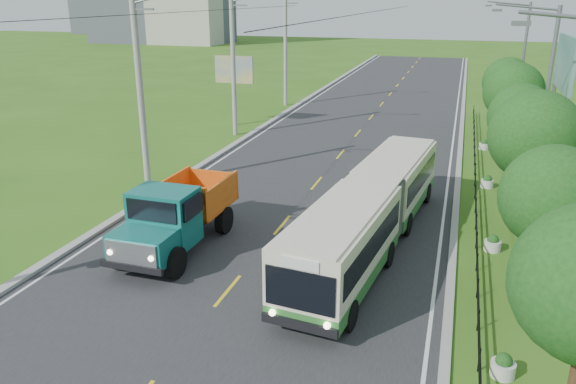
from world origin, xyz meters
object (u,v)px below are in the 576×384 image
at_px(pole_mid, 234,62).
at_px(planter_front, 503,366).
at_px(tree_fourth, 522,120).
at_px(streetlight_far, 520,63).
at_px(streetlight_mid, 543,95).
at_px(planter_near, 493,244).
at_px(tree_back, 508,84).
at_px(billboard_right, 564,72).
at_px(tree_third, 536,141).
at_px(planter_mid, 487,182).
at_px(tree_second, 554,202).
at_px(dump_truck, 176,212).
at_px(tree_fifth, 514,95).
at_px(billboard_left, 234,74).
at_px(pole_near, 141,88).
at_px(planter_far, 484,145).
at_px(pole_far, 286,48).
at_px(bus, 371,208).

distance_m(pole_mid, planter_front, 28.92).
bearing_deg(tree_fourth, streetlight_far, 86.75).
xyz_separation_m(streetlight_mid, planter_near, (-2.04, -8.00, -4.62)).
bearing_deg(tree_back, billboard_right, -68.30).
xyz_separation_m(tree_third, planter_mid, (-1.26, 5.86, -3.70)).
bearing_deg(tree_second, planter_near, 108.03).
height_order(planter_mid, dump_truck, dump_truck).
relative_size(tree_fifth, planter_near, 8.66).
height_order(planter_near, planter_mid, same).
distance_m(billboard_left, dump_truck, 22.42).
height_order(pole_near, planter_far, pole_near).
distance_m(tree_back, streetlight_far, 2.37).
distance_m(tree_second, planter_far, 20.16).
bearing_deg(tree_second, tree_third, 90.00).
bearing_deg(billboard_right, tree_fourth, -112.64).
xyz_separation_m(tree_fourth, tree_fifth, (0.00, 6.00, 0.27)).
bearing_deg(streetlight_far, tree_fifth, -95.71).
bearing_deg(planter_far, streetlight_far, 71.20).
relative_size(pole_far, dump_truck, 1.54).
xyz_separation_m(pole_near, billboard_right, (20.56, 11.00, 0.25)).
distance_m(pole_mid, planter_far, 17.56).
bearing_deg(streetlight_far, bus, -106.06).
height_order(pole_near, planter_mid, pole_near).
height_order(tree_fourth, streetlight_mid, streetlight_mid).
bearing_deg(tree_fifth, pole_near, -148.41).
height_order(pole_near, planter_front, pole_near).
height_order(planter_far, bus, bus).
distance_m(planter_mid, billboard_right, 8.68).
bearing_deg(dump_truck, planter_mid, 45.01).
height_order(planter_far, billboard_right, billboard_right).
bearing_deg(pole_near, pole_mid, 90.00).
distance_m(pole_far, tree_third, 30.78).
height_order(tree_second, bus, tree_second).
relative_size(pole_near, planter_far, 14.93).
bearing_deg(tree_back, tree_fourth, -90.00).
bearing_deg(planter_far, tree_fourth, -80.92).
bearing_deg(planter_far, billboard_right, -28.39).
relative_size(planter_far, dump_truck, 0.10).
distance_m(planter_near, billboard_right, 15.34).
bearing_deg(dump_truck, planter_near, 17.03).
bearing_deg(planter_mid, tree_fifth, 78.44).
bearing_deg(pole_near, tree_third, -2.71).
distance_m(tree_second, billboard_right, 18.12).
bearing_deg(streetlight_far, tree_back, -112.92).
bearing_deg(tree_fourth, pole_mid, 159.26).
bearing_deg(tree_fourth, billboard_left, 153.01).
distance_m(bus, dump_truck, 7.53).
height_order(tree_fourth, tree_back, tree_back).
bearing_deg(tree_fifth, billboard_right, -3.30).
height_order(streetlight_mid, planter_near, streetlight_mid).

